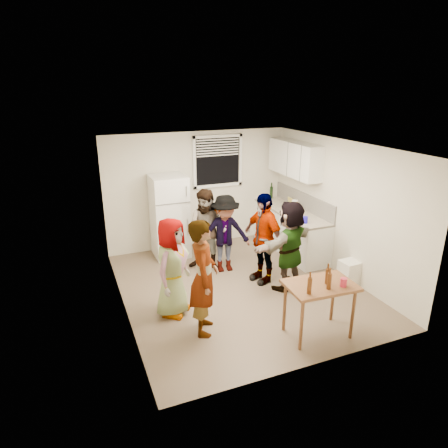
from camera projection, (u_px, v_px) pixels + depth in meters
name	position (u px, v px, depth m)	size (l,w,h in m)	color
room	(240.00, 287.00, 7.10)	(4.00, 4.50, 2.50)	beige
window	(218.00, 161.00, 8.58)	(1.12, 0.10, 1.06)	white
refrigerator	(169.00, 216.00, 8.20)	(0.70, 0.70, 1.70)	white
counter_lower	(290.00, 231.00, 8.57)	(0.60, 2.20, 0.86)	white
countertop	(291.00, 211.00, 8.42)	(0.64, 2.22, 0.04)	beige
backsplash	(303.00, 201.00, 8.46)	(0.03, 2.20, 0.36)	#A7A199
upper_cabinets	(295.00, 159.00, 8.29)	(0.34, 1.60, 0.70)	white
kettle	(291.00, 212.00, 8.33)	(0.23, 0.19, 0.19)	silver
paper_towel	(294.00, 213.00, 8.28)	(0.12, 0.12, 0.27)	white
wine_bottle	(271.00, 198.00, 9.29)	(0.07, 0.07, 0.28)	black
beer_bottle_counter	(296.00, 216.00, 8.06)	(0.06, 0.06, 0.22)	#47230C
blue_cup	(305.00, 223.00, 7.65)	(0.10, 0.10, 0.13)	#1E15D5
picture_frame	(291.00, 201.00, 8.82)	(0.02, 0.18, 0.15)	gold
trash_bin	(349.00, 272.00, 7.12)	(0.31, 0.31, 0.45)	white
serving_table	(316.00, 334.00, 5.78)	(0.96, 0.64, 0.81)	brown
beer_bottle_table	(327.00, 284.00, 5.53)	(0.06, 0.06, 0.23)	#47230C
red_cup	(343.00, 286.00, 5.45)	(0.09, 0.09, 0.12)	#B12337
guest_grey	(174.00, 312.00, 6.33)	(0.77, 1.57, 0.50)	gray
guest_stripe	(205.00, 330.00, 5.88)	(0.62, 1.71, 0.41)	#141933
guest_back_left	(208.00, 269.00, 7.82)	(0.77, 1.59, 0.60)	brown
guest_back_right	(225.00, 270.00, 7.77)	(0.97, 1.50, 0.56)	#414146
guest_black	(262.00, 280.00, 7.37)	(0.97, 1.66, 0.41)	black
guest_orange	(287.00, 286.00, 7.14)	(1.47, 1.59, 0.47)	#BA6143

